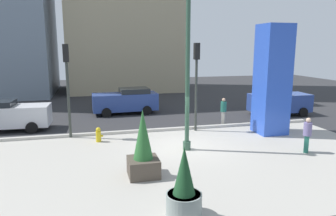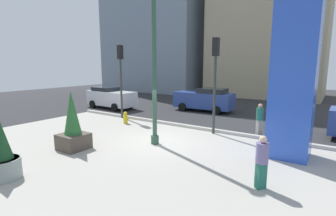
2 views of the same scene
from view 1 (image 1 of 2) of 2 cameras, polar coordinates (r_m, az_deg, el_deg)
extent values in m
plane|color=#2D2D30|center=(18.90, -0.84, -3.45)|extent=(60.00, 60.00, 0.00)
cube|color=#ADA89E|center=(13.38, 5.06, -9.67)|extent=(18.00, 10.00, 0.02)
cube|color=#B7B2A8|center=(18.05, -0.20, -3.88)|extent=(18.00, 0.24, 0.16)
cylinder|color=#335642|center=(14.80, 3.41, -6.79)|extent=(0.36, 0.36, 0.40)
cylinder|color=#335642|center=(14.14, 3.57, 6.51)|extent=(0.20, 0.20, 7.23)
cube|color=blue|center=(18.02, 18.31, 4.83)|extent=(1.51, 1.51, 5.90)
cube|color=#4C4238|center=(11.88, -4.47, -10.63)|extent=(1.12, 1.12, 0.68)
cylinder|color=#382819|center=(11.77, -4.49, -9.18)|extent=(1.06, 1.06, 0.04)
cone|color=#2D6B33|center=(11.48, -4.56, -4.79)|extent=(0.72, 0.72, 1.84)
cylinder|color=gray|center=(9.32, 2.88, -17.05)|extent=(1.02, 1.02, 0.67)
cylinder|color=#382819|center=(9.18, 2.90, -15.32)|extent=(0.94, 0.94, 0.04)
cone|color=#1E4C28|center=(8.88, 2.95, -11.22)|extent=(0.63, 0.63, 1.38)
cylinder|color=gold|center=(16.31, -12.45, -5.07)|extent=(0.26, 0.26, 0.55)
sphere|color=gold|center=(16.22, -12.51, -3.86)|extent=(0.24, 0.24, 0.24)
cylinder|color=gold|center=(16.31, -11.86, -4.95)|extent=(0.12, 0.10, 0.10)
cylinder|color=#333833|center=(17.76, 5.08, 2.21)|extent=(0.14, 0.14, 4.03)
cube|color=black|center=(17.55, 5.22, 10.18)|extent=(0.28, 0.32, 0.90)
sphere|color=red|center=(17.71, 5.06, 11.07)|extent=(0.18, 0.18, 0.18)
cylinder|color=#333833|center=(17.10, -17.53, 1.27)|extent=(0.14, 0.14, 3.96)
cube|color=black|center=(16.88, -18.01, 9.42)|extent=(0.28, 0.32, 0.90)
sphere|color=green|center=(17.05, -17.97, 9.44)|extent=(0.18, 0.18, 0.18)
cube|color=#2D4793|center=(23.42, 19.49, 0.92)|extent=(4.14, 1.93, 1.21)
cube|color=#1E2328|center=(22.99, 18.31, 2.79)|extent=(1.88, 1.66, 0.35)
cylinder|color=black|center=(24.95, 20.79, 0.12)|extent=(0.65, 0.24, 0.64)
cylinder|color=black|center=(23.47, 23.21, -0.70)|extent=(0.65, 0.24, 0.64)
cylinder|color=black|center=(23.67, 15.63, -0.12)|extent=(0.65, 0.24, 0.64)
cylinder|color=black|center=(22.10, 17.84, -1.01)|extent=(0.65, 0.24, 0.64)
cube|color=#2D4793|center=(22.77, -7.78, 1.16)|extent=(4.60, 1.96, 1.19)
cube|color=#1E2328|center=(22.76, -6.13, 3.15)|extent=(2.10, 1.66, 0.35)
cylinder|color=black|center=(21.84, -11.06, -0.82)|extent=(0.65, 0.24, 0.64)
cylinder|color=black|center=(23.60, -11.44, 0.04)|extent=(0.65, 0.24, 0.64)
cylinder|color=black|center=(22.24, -3.82, -0.43)|extent=(0.65, 0.24, 0.64)
cylinder|color=black|center=(23.97, -4.72, 0.39)|extent=(0.65, 0.24, 0.64)
cube|color=silver|center=(20.08, -26.84, -1.30)|extent=(4.52, 1.92, 1.16)
cylinder|color=black|center=(20.67, -22.41, -2.13)|extent=(0.65, 0.25, 0.64)
cylinder|color=black|center=(19.04, -23.39, -3.27)|extent=(0.65, 0.25, 0.64)
cube|color=#B2AD9E|center=(19.66, 9.95, -1.81)|extent=(0.32, 0.34, 0.82)
cylinder|color=#236656|center=(19.52, 10.02, 0.25)|extent=(0.50, 0.50, 0.62)
sphere|color=tan|center=(19.45, 10.06, 1.47)|extent=(0.22, 0.22, 0.22)
cube|color=#236656|center=(15.64, 23.74, -5.98)|extent=(0.33, 0.34, 0.80)
cylinder|color=slate|center=(15.46, 23.93, -3.50)|extent=(0.51, 0.51, 0.60)
sphere|color=beige|center=(15.37, 24.05, -2.03)|extent=(0.22, 0.22, 0.22)
camera|label=2|loc=(11.93, 53.65, 1.20)|focal=27.11mm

